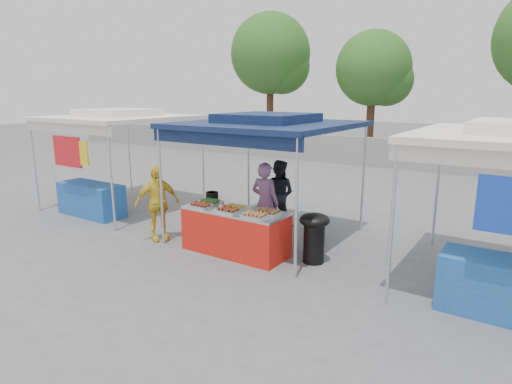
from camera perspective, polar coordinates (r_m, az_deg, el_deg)
The scene contains 22 objects.
ground_plane at distance 8.29m, azimuth -2.33°, elevation -7.87°, with size 80.00×80.00×0.00m, color #5F5F61.
back_wall at distance 18.00m, azimuth 18.80°, elevation 4.77°, with size 40.00×0.25×1.20m, color gray.
main_canopy at distance 8.57m, azimuth 1.39°, elevation 9.09°, with size 3.20×3.20×2.57m.
neighbor_stall_left at distance 11.44m, azimuth -19.24°, elevation 5.47°, with size 3.20×3.20×2.57m.
tree_0 at distance 22.88m, azimuth 2.32°, elevation 17.53°, with size 4.06×4.06×6.98m.
tree_1 at distance 20.58m, azimuth 15.78°, elevation 15.19°, with size 3.42×3.34×5.74m.
vendor_table at distance 8.08m, azimuth -2.77°, elevation -5.25°, with size 2.00×0.80×0.85m.
food_tray_fl at distance 8.16m, azimuth -7.41°, elevation -1.79°, with size 0.42×0.30×0.07m.
food_tray_fm at distance 7.77m, azimuth -3.77°, elevation -2.46°, with size 0.42×0.30×0.07m.
food_tray_fr at distance 7.43m, azimuth -0.20°, elevation -3.15°, with size 0.42×0.30×0.07m.
food_tray_bl at distance 8.42m, azimuth -6.04°, elevation -1.29°, with size 0.42×0.30×0.07m.
food_tray_bm at distance 8.01m, azimuth -2.87°, elevation -1.97°, with size 0.42×0.30×0.07m.
food_tray_br at distance 7.64m, azimuth 1.56°, elevation -2.71°, with size 0.42×0.30×0.07m.
cooking_pot at distance 8.74m, azimuth -5.87°, elevation -0.49°, with size 0.26×0.26×0.15m, color black.
skewer_cup at distance 7.85m, azimuth -4.70°, elevation -2.19°, with size 0.08×0.08×0.10m, color silver.
wok_burner at distance 7.66m, azimuth 7.76°, elevation -5.49°, with size 0.54×0.54×0.91m.
crate_left at distance 8.74m, azimuth -2.07°, elevation -5.70°, with size 0.50×0.35×0.30m, color #153BAB.
crate_right at distance 8.46m, azimuth 2.15°, elevation -6.33°, with size 0.51×0.36×0.30m, color #153BAB.
crate_stacked at distance 8.37m, azimuth 2.17°, elevation -4.41°, with size 0.49×0.34×0.29m, color #153BAB.
vendor_woman at distance 8.55m, azimuth 1.21°, elevation -1.44°, with size 0.60×0.39×1.64m, color #915C86.
helper_man at distance 9.57m, azimuth 3.02°, elevation -0.24°, with size 0.74×0.58×1.53m, color black.
customer_person at distance 8.91m, azimuth -13.05°, elevation -1.45°, with size 0.92×0.38×1.56m, color yellow.
Camera 1 is at (4.58, -6.25, 2.94)m, focal length 30.00 mm.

